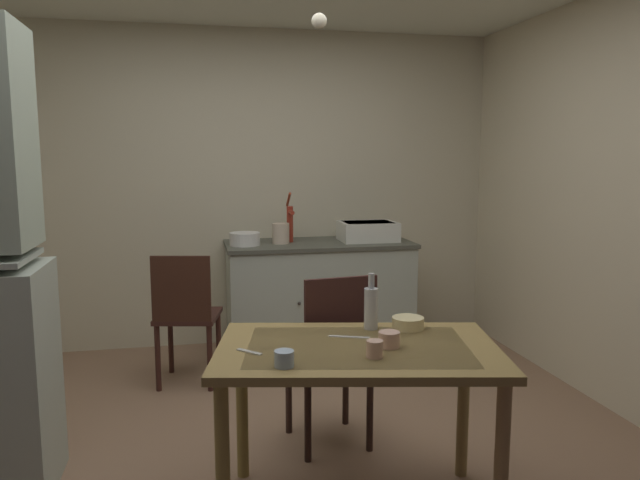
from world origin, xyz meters
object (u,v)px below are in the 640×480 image
at_px(dining_table, 358,369).
at_px(sink_basin, 368,231).
at_px(serving_bowl_wide, 408,323).
at_px(mixing_bowl_counter, 245,239).
at_px(hand_pump, 290,221).
at_px(chair_far_side, 333,357).
at_px(glass_bottle, 371,307).
at_px(mug_tall, 284,359).
at_px(chair_by_counter, 186,314).

bearing_deg(dining_table, sink_basin, 72.69).
xyz_separation_m(dining_table, serving_bowl_wide, (0.30, 0.20, 0.13)).
relative_size(mixing_bowl_counter, dining_table, 0.18).
xyz_separation_m(mixing_bowl_counter, serving_bowl_wide, (0.58, -1.97, -0.14)).
xyz_separation_m(hand_pump, mixing_bowl_counter, (-0.36, -0.10, -0.12)).
height_order(sink_basin, chair_far_side, sink_basin).
relative_size(dining_table, chair_far_side, 1.38).
bearing_deg(chair_far_side, mixing_bowl_counter, 101.29).
bearing_deg(glass_bottle, dining_table, -118.33).
height_order(chair_far_side, mug_tall, chair_far_side).
xyz_separation_m(mixing_bowl_counter, chair_by_counter, (-0.44, -0.52, -0.42)).
distance_m(sink_basin, glass_bottle, 2.06).
xyz_separation_m(sink_basin, mug_tall, (-1.03, -2.40, -0.16)).
distance_m(sink_basin, dining_table, 2.34).
height_order(chair_by_counter, mug_tall, chair_by_counter).
distance_m(dining_table, chair_by_counter, 1.81).
bearing_deg(dining_table, chair_far_side, 87.04).
distance_m(chair_far_side, chair_by_counter, 1.30).
relative_size(chair_by_counter, mug_tall, 11.95).
bearing_deg(hand_pump, mixing_bowl_counter, -165.21).
bearing_deg(hand_pump, glass_bottle, -88.54).
bearing_deg(mug_tall, sink_basin, 66.78).
bearing_deg(dining_table, hand_pump, 88.08).
distance_m(chair_far_side, glass_bottle, 0.51).
bearing_deg(sink_basin, mug_tall, -113.22).
distance_m(mixing_bowl_counter, dining_table, 2.20).
bearing_deg(mug_tall, chair_by_counter, 101.96).
relative_size(chair_by_counter, glass_bottle, 3.47).
relative_size(hand_pump, mixing_bowl_counter, 1.71).
height_order(mixing_bowl_counter, chair_far_side, mixing_bowl_counter).
height_order(serving_bowl_wide, mug_tall, mug_tall).
bearing_deg(chair_far_side, mug_tall, -115.58).
relative_size(sink_basin, dining_table, 0.34).
xyz_separation_m(sink_basin, glass_bottle, (-0.56, -1.98, -0.09)).
height_order(mixing_bowl_counter, serving_bowl_wide, mixing_bowl_counter).
height_order(dining_table, mug_tall, mug_tall).
height_order(hand_pump, serving_bowl_wide, hand_pump).
relative_size(hand_pump, glass_bottle, 1.50).
bearing_deg(serving_bowl_wide, hand_pump, 96.09).
distance_m(hand_pump, chair_by_counter, 1.15).
distance_m(hand_pump, dining_table, 2.30).
relative_size(dining_table, chair_by_counter, 1.44).
relative_size(chair_far_side, serving_bowl_wide, 6.42).
bearing_deg(serving_bowl_wide, sink_basin, 78.89).
height_order(sink_basin, mug_tall, sink_basin).
xyz_separation_m(hand_pump, chair_far_side, (-0.05, -1.67, -0.53)).
xyz_separation_m(chair_by_counter, mug_tall, (0.39, -1.83, 0.28)).
height_order(dining_table, chair_far_side, chair_far_side).
bearing_deg(hand_pump, chair_by_counter, -142.35).
bearing_deg(chair_far_side, dining_table, -92.96).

